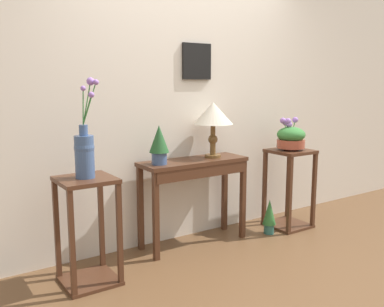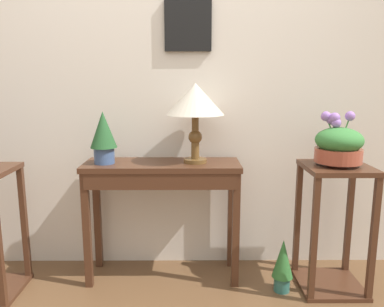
% 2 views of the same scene
% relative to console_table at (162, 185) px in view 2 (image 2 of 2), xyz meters
% --- Properties ---
extents(back_wall_with_art, '(9.00, 0.13, 2.80)m').
position_rel_console_table_xyz_m(back_wall_with_art, '(0.04, 0.28, 0.75)').
color(back_wall_with_art, beige).
rests_on(back_wall_with_art, ground).
extents(console_table, '(1.00, 0.34, 0.79)m').
position_rel_console_table_xyz_m(console_table, '(0.00, 0.00, 0.00)').
color(console_table, '#472819').
rests_on(console_table, ground).
extents(table_lamp, '(0.37, 0.37, 0.51)m').
position_rel_console_table_xyz_m(table_lamp, '(0.21, 0.02, 0.53)').
color(table_lamp, brown).
rests_on(table_lamp, console_table).
extents(potted_plant_on_console, '(0.17, 0.17, 0.33)m').
position_rel_console_table_xyz_m(potted_plant_on_console, '(-0.36, -0.00, 0.32)').
color(potted_plant_on_console, '#3D5684').
rests_on(potted_plant_on_console, console_table).
extents(pedestal_stand_right, '(0.39, 0.39, 0.80)m').
position_rel_console_table_xyz_m(pedestal_stand_right, '(1.07, -0.13, -0.25)').
color(pedestal_stand_right, '#472819').
rests_on(pedestal_stand_right, ground).
extents(planter_bowl_wide_right, '(0.28, 0.28, 0.33)m').
position_rel_console_table_xyz_m(planter_bowl_wide_right, '(1.07, -0.13, 0.28)').
color(planter_bowl_wide_right, '#9E4733').
rests_on(planter_bowl_wide_right, pedestal_stand_right).
extents(potted_plant_floor, '(0.13, 0.13, 0.35)m').
position_rel_console_table_xyz_m(potted_plant_floor, '(0.76, -0.18, -0.46)').
color(potted_plant_floor, '#2D665B').
rests_on(potted_plant_floor, ground).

